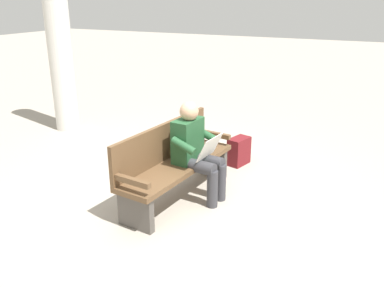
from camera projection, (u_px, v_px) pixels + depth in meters
name	position (u px, v px, depth m)	size (l,w,h in m)	color
ground_plane	(179.00, 198.00, 4.91)	(40.00, 40.00, 0.00)	#A89E8E
bench_near	(173.00, 162.00, 4.79)	(1.84, 0.67, 0.90)	brown
person_seated	(196.00, 149.00, 4.72)	(0.60, 0.60, 1.18)	#23512D
backpack	(238.00, 151.00, 5.83)	(0.38, 0.30, 0.40)	maroon
support_pillar	(59.00, 36.00, 6.90)	(0.42, 0.42, 3.33)	silver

